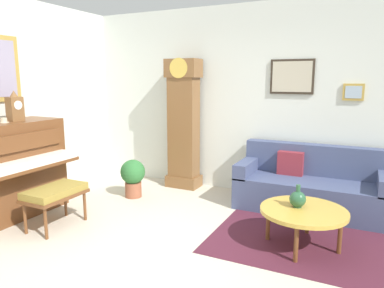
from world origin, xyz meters
The scene contains 12 objects.
ground_plane centered at (0.00, 0.00, -0.05)m, with size 6.40×6.00×0.10m, color beige.
wall_back centered at (0.01, 2.40, 1.40)m, with size 5.30×0.13×2.80m.
area_rug centered at (1.31, 0.92, 0.00)m, with size 2.10×1.50×0.01m, color #4C1E2D.
piano centered at (-2.23, 0.00, 0.61)m, with size 0.87×1.44×1.20m.
piano_bench centered at (-1.46, 0.05, 0.41)m, with size 0.42×0.70×0.48m.
grandfather_clock centered at (-0.86, 2.14, 0.96)m, with size 0.52×0.34×2.03m.
couch centered at (1.14, 1.96, 0.31)m, with size 1.90×0.80×0.84m.
coffee_table centered at (1.22, 0.79, 0.38)m, with size 0.88×0.88×0.41m.
mantel_clock centered at (-2.23, 0.21, 1.37)m, with size 0.13×0.18×0.38m.
teacup centered at (-2.20, 0.02, 1.22)m, with size 0.12×0.12×0.06m.
green_jug centered at (1.15, 0.83, 0.50)m, with size 0.17×0.17×0.24m.
potted_plant centered at (-1.28, 1.34, 0.32)m, with size 0.36×0.36×0.56m.
Camera 1 is at (1.72, -2.82, 1.72)m, focal length 33.39 mm.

